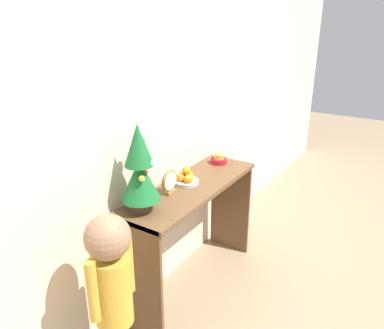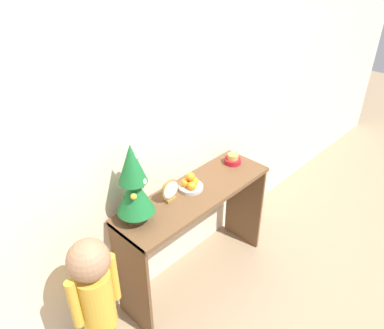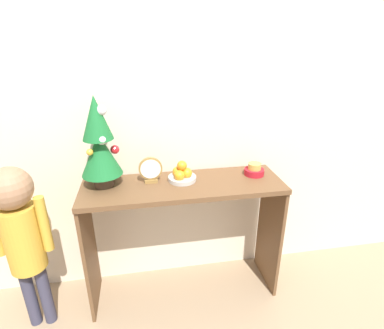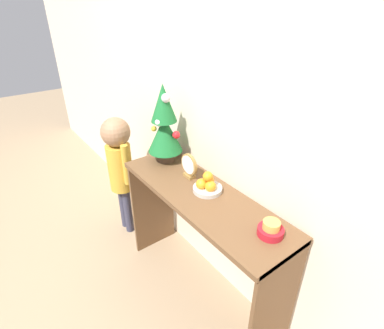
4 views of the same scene
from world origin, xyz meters
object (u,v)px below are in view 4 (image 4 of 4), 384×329
Objects in this scene: mini_tree at (164,125)px; child_figure at (119,160)px; fruit_bowl at (207,185)px; desk_clock at (189,166)px; singing_bowl at (271,230)px.

child_figure is at bearing -159.38° from mini_tree.
fruit_bowl is 1.06× the size of desk_clock.
desk_clock is at bearing 12.67° from child_figure.
child_figure reaches higher than desk_clock.
singing_bowl is at bearing 0.46° from fruit_bowl.
fruit_bowl is at bearing -179.54° from singing_bowl.
desk_clock is (-0.18, 0.01, 0.04)m from fruit_bowl.
child_figure is (-0.88, -0.15, -0.17)m from fruit_bowl.
singing_bowl is 0.64m from desk_clock.
child_figure is (-1.34, -0.15, -0.16)m from singing_bowl.
desk_clock is (-0.64, 0.00, 0.05)m from singing_bowl.
mini_tree is 0.94m from singing_bowl.
mini_tree reaches higher than child_figure.
singing_bowl is 0.78× the size of desk_clock.
mini_tree reaches higher than fruit_bowl.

